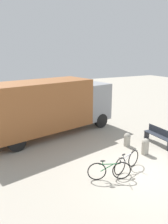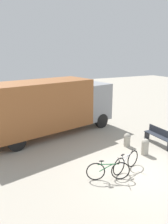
% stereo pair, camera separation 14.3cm
% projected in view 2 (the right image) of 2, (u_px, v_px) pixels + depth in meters
% --- Properties ---
extents(ground_plane, '(60.00, 60.00, 0.00)m').
position_uv_depth(ground_plane, '(139.00, 173.00, 9.09)').
color(ground_plane, '#A8A091').
extents(delivery_truck, '(8.52, 3.86, 3.28)m').
position_uv_depth(delivery_truck, '(49.00, 105.00, 12.95)').
color(delivery_truck, '#99592D').
rests_on(delivery_truck, ground).
extents(park_bench, '(0.46, 1.81, 0.90)m').
position_uv_depth(park_bench, '(159.00, 136.00, 11.76)').
color(park_bench, '#282D38').
rests_on(park_bench, ground).
extents(bicycle_near, '(1.60, 0.74, 0.84)m').
position_uv_depth(bicycle_near, '(108.00, 171.00, 8.50)').
color(bicycle_near, black).
rests_on(bicycle_near, ground).
extents(bicycle_middle, '(1.67, 0.60, 0.84)m').
position_uv_depth(bicycle_middle, '(126.00, 162.00, 9.17)').
color(bicycle_middle, black).
rests_on(bicycle_middle, ground).
extents(bollard_near_bench, '(0.36, 0.36, 0.82)m').
position_uv_depth(bollard_near_bench, '(145.00, 146.00, 10.62)').
color(bollard_near_bench, '#9E998C').
rests_on(bollard_near_bench, ground).
extents(bollard_far_bench, '(0.36, 0.36, 0.73)m').
position_uv_depth(bollard_far_bench, '(127.00, 139.00, 11.59)').
color(bollard_far_bench, '#9E998C').
rests_on(bollard_far_bench, ground).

